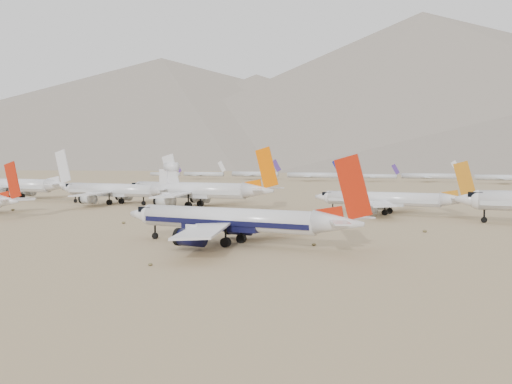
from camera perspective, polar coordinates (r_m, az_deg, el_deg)
ground at (r=112.92m, az=-6.12°, el=-4.64°), size 7000.00×7000.00×0.00m
main_airliner at (r=102.64m, az=-1.94°, el=-2.87°), size 46.30×45.22×16.34m
row2_gold_tail at (r=166.88m, az=13.19°, el=-0.75°), size 43.28×42.33×15.41m
row2_orange_tail at (r=188.50m, az=-6.01°, el=0.12°), size 55.54×54.33×19.81m
row2_white_trijet at (r=207.32m, az=-13.63°, el=0.20°), size 50.42×49.28×17.87m
row2_white_twin at (r=246.58m, az=-22.90°, el=0.58°), size 55.62×54.42×19.87m
distant_storage_row at (r=433.61m, az=23.69°, el=1.35°), size 655.35×60.16×15.22m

